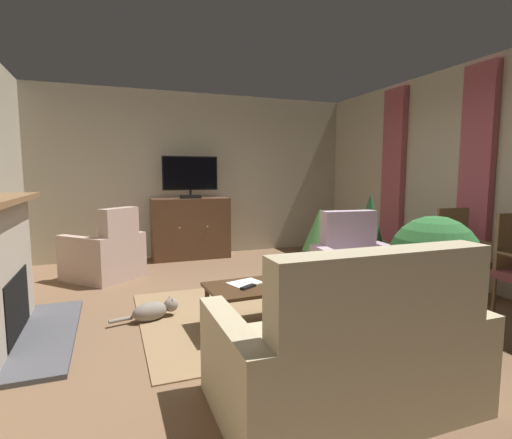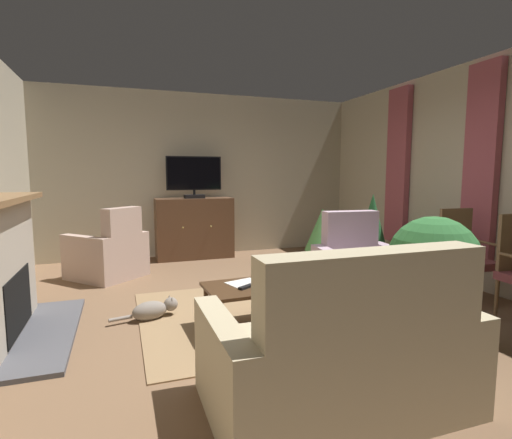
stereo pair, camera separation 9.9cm
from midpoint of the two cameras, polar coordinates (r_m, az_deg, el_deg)
The scene contains 19 objects.
ground_plane at distance 4.10m, azimuth 2.01°, elevation -14.12°, with size 6.09×7.31×0.04m, color brown.
wall_back at distance 7.10m, azimuth -8.57°, elevation 6.41°, with size 6.09×0.10×2.82m, color #B2A88E.
wall_right_with_window at distance 5.54m, azimuth 30.00°, elevation 5.55°, with size 0.10×7.31×2.82m, color #BBB095.
curtain_panel_near at distance 5.49m, azimuth 28.97°, elevation 7.08°, with size 0.10×0.44×2.37m, color #A34C56.
curtain_panel_far at distance 6.57m, azimuth 18.93°, elevation 7.34°, with size 0.10×0.44×2.37m, color #A34C56.
rug_central at distance 4.12m, azimuth -1.81°, elevation -13.63°, with size 2.12×2.12×0.01m, color #8E704C.
tv_cabinet at distance 6.77m, azimuth -9.88°, elevation -1.46°, with size 1.29×0.51×1.02m.
television at distance 6.65m, azimuth -9.95°, elevation 6.23°, with size 0.91×0.20×0.70m.
coffee_table at distance 3.72m, azimuth 0.56°, elevation -9.99°, with size 1.11×0.64×0.41m.
tv_remote at distance 3.58m, azimuth -1.95°, elevation -9.75°, with size 0.17×0.05×0.02m, color black.
folded_newspaper at distance 3.74m, azimuth -2.37°, elevation -9.17°, with size 0.30×0.22×0.01m, color silver.
sofa_floral at distance 2.57m, azimuth 12.05°, elevation -18.90°, with size 1.57×0.95×1.04m.
armchair_beside_cabinet at distance 4.61m, azimuth 14.21°, elevation -7.60°, with size 0.98×0.94×1.00m.
armchair_facing_sofa at distance 5.80m, azimuth -21.49°, elevation -4.90°, with size 1.16×1.16×0.99m.
side_chair_far_end at distance 5.03m, azimuth 27.11°, elevation -4.41°, with size 0.50×0.54×1.04m.
potted_plant_leafy_by_curtain at distance 5.42m, azimuth 15.62°, elevation -2.06°, with size 0.52×0.52×1.18m.
potted_plant_on_hearth_side at distance 3.65m, azimuth 23.68°, elevation -6.18°, with size 0.75×0.75×1.08m.
potted_plant_small_fern_corner at distance 5.54m, azimuth 8.69°, elevation -2.62°, with size 0.47×0.47×0.96m.
cat at distance 4.10m, azimuth -15.35°, elevation -12.62°, with size 0.67×0.26×0.21m.
Camera 1 is at (-1.52, -3.52, 1.43)m, focal length 27.54 mm.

